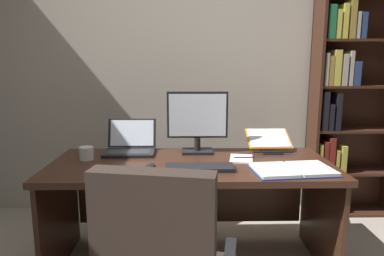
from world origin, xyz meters
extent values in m
cube|color=#A89E8E|center=(0.00, 1.86, 1.40)|extent=(5.02, 0.12, 2.80)
cube|color=#381E14|center=(-0.15, 0.84, 0.70)|extent=(1.84, 0.77, 0.04)
cube|color=#381E14|center=(-1.03, 0.84, 0.34)|extent=(0.03, 0.71, 0.68)
cube|color=#381E14|center=(0.74, 0.84, 0.34)|extent=(0.03, 0.71, 0.68)
cube|color=#381E14|center=(-0.15, 1.20, 0.37)|extent=(1.72, 0.03, 0.48)
cube|color=#381E14|center=(0.95, 1.65, 0.97)|extent=(0.02, 0.27, 1.94)
cube|color=#381E14|center=(1.32, 1.78, 0.97)|extent=(0.77, 0.01, 1.94)
cube|color=#381E14|center=(1.32, 1.65, 0.01)|extent=(0.72, 0.25, 0.02)
cube|color=#512D66|center=(1.00, 1.63, 0.13)|extent=(0.03, 0.20, 0.22)
cube|color=olive|center=(1.05, 1.62, 0.16)|extent=(0.06, 0.20, 0.27)
cube|color=navy|center=(1.10, 1.61, 0.15)|extent=(0.04, 0.17, 0.26)
cube|color=#512D66|center=(1.16, 1.60, 0.14)|extent=(0.05, 0.15, 0.23)
cube|color=#381E14|center=(1.32, 1.65, 0.40)|extent=(0.72, 0.25, 0.02)
cube|color=gold|center=(0.99, 1.62, 0.54)|extent=(0.03, 0.20, 0.26)
cube|color=maroon|center=(1.04, 1.60, 0.55)|extent=(0.03, 0.16, 0.28)
cube|color=maroon|center=(1.09, 1.62, 0.57)|extent=(0.05, 0.19, 0.32)
cube|color=gold|center=(1.14, 1.60, 0.51)|extent=(0.03, 0.15, 0.21)
cube|color=gold|center=(1.20, 1.63, 0.53)|extent=(0.05, 0.21, 0.25)
cube|color=#381E14|center=(1.32, 1.65, 0.78)|extent=(0.72, 0.25, 0.02)
cube|color=black|center=(1.01, 1.62, 0.96)|extent=(0.05, 0.18, 0.33)
cube|color=black|center=(1.06, 1.61, 0.91)|extent=(0.04, 0.16, 0.23)
cube|color=black|center=(1.12, 1.62, 0.95)|extent=(0.04, 0.19, 0.32)
cube|color=#381E14|center=(1.32, 1.65, 1.16)|extent=(0.72, 0.25, 0.02)
cube|color=gray|center=(0.99, 1.63, 1.31)|extent=(0.03, 0.21, 0.27)
cube|color=olive|center=(1.03, 1.61, 1.30)|extent=(0.04, 0.17, 0.25)
cube|color=gold|center=(1.08, 1.61, 1.32)|extent=(0.06, 0.17, 0.30)
cube|color=gray|center=(1.15, 1.61, 1.31)|extent=(0.04, 0.17, 0.26)
cube|color=gray|center=(1.20, 1.63, 1.32)|extent=(0.03, 0.20, 0.29)
cube|color=navy|center=(1.25, 1.62, 1.28)|extent=(0.06, 0.20, 0.20)
cube|color=#381E14|center=(1.32, 1.65, 1.55)|extent=(0.72, 0.25, 0.02)
cube|color=#195633|center=(1.01, 1.61, 1.69)|extent=(0.06, 0.18, 0.27)
cube|color=gold|center=(1.07, 1.61, 1.67)|extent=(0.04, 0.18, 0.23)
cube|color=gold|center=(1.12, 1.62, 1.70)|extent=(0.04, 0.20, 0.28)
cube|color=olive|center=(1.18, 1.60, 1.72)|extent=(0.05, 0.15, 0.32)
cube|color=gray|center=(1.23, 1.63, 1.67)|extent=(0.03, 0.21, 0.21)
cube|color=navy|center=(1.27, 1.63, 1.66)|extent=(0.04, 0.20, 0.21)
cube|color=#2D231E|center=(-0.31, -0.14, 0.70)|extent=(0.49, 0.18, 0.55)
cube|color=black|center=(-0.55, 0.11, 0.51)|extent=(0.12, 0.39, 0.04)
cube|color=black|center=(-0.10, 1.10, 0.73)|extent=(0.22, 0.16, 0.02)
cylinder|color=black|center=(-0.10, 1.10, 0.79)|extent=(0.04, 0.04, 0.09)
cube|color=black|center=(-0.10, 1.11, 1.00)|extent=(0.44, 0.02, 0.33)
cube|color=silver|center=(-0.10, 1.09, 1.00)|extent=(0.41, 0.00, 0.30)
cube|color=black|center=(-0.58, 1.06, 0.73)|extent=(0.36, 0.23, 0.02)
cube|color=#2D2D30|center=(-0.58, 1.04, 0.74)|extent=(0.30, 0.12, 0.00)
cube|color=black|center=(-0.58, 1.21, 0.85)|extent=(0.36, 0.08, 0.21)
cube|color=silver|center=(-0.58, 1.20, 0.85)|extent=(0.32, 0.06, 0.18)
cube|color=black|center=(-0.10, 0.69, 0.73)|extent=(0.42, 0.15, 0.02)
ellipsoid|color=black|center=(-0.40, 0.69, 0.74)|extent=(0.06, 0.10, 0.04)
cube|color=black|center=(0.44, 1.08, 0.73)|extent=(0.14, 0.12, 0.01)
cube|color=black|center=(0.44, 1.03, 0.74)|extent=(0.29, 0.01, 0.01)
cube|color=orange|center=(0.44, 1.19, 0.80)|extent=(0.32, 0.23, 0.11)
cube|color=silver|center=(0.44, 1.19, 0.81)|extent=(0.29, 0.21, 0.10)
cube|color=navy|center=(0.34, 0.62, 0.72)|extent=(0.27, 0.32, 0.01)
cube|color=navy|center=(0.58, 0.65, 0.72)|extent=(0.27, 0.32, 0.01)
cube|color=silver|center=(0.34, 0.62, 0.74)|extent=(0.25, 0.30, 0.02)
cube|color=silver|center=(0.58, 0.65, 0.74)|extent=(0.25, 0.30, 0.02)
cylinder|color=#B7B7BC|center=(0.46, 0.64, 0.73)|extent=(0.05, 0.27, 0.02)
cube|color=silver|center=(0.19, 0.91, 0.73)|extent=(0.18, 0.23, 0.01)
cylinder|color=navy|center=(0.21, 0.91, 0.73)|extent=(0.14, 0.01, 0.01)
cylinder|color=silver|center=(-0.85, 0.93, 0.76)|extent=(0.10, 0.10, 0.09)
camera|label=1|loc=(-0.18, -1.35, 1.36)|focal=32.38mm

